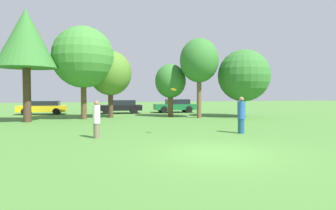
# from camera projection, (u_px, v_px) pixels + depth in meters

# --- Properties ---
(ground_plane) EXTENTS (120.00, 120.00, 0.00)m
(ground_plane) POSITION_uv_depth(u_px,v_px,m) (218.00, 153.00, 9.61)
(ground_plane) COLOR #477A33
(person_thrower) EXTENTS (0.32, 0.32, 1.66)m
(person_thrower) POSITION_uv_depth(u_px,v_px,m) (97.00, 119.00, 12.83)
(person_thrower) COLOR #726651
(person_thrower) RESTS_ON ground
(person_catcher) EXTENTS (0.37, 0.37, 1.81)m
(person_catcher) POSITION_uv_depth(u_px,v_px,m) (241.00, 115.00, 14.38)
(person_catcher) COLOR navy
(person_catcher) RESTS_ON ground
(frisbee) EXTENTS (0.27, 0.26, 0.16)m
(frisbee) POSITION_uv_depth(u_px,v_px,m) (173.00, 90.00, 13.61)
(frisbee) COLOR orange
(tree_0) EXTENTS (4.04, 4.04, 7.78)m
(tree_0) POSITION_uv_depth(u_px,v_px,m) (26.00, 39.00, 19.89)
(tree_0) COLOR #473323
(tree_0) RESTS_ON ground
(tree_1) EXTENTS (4.69, 4.69, 7.10)m
(tree_1) POSITION_uv_depth(u_px,v_px,m) (83.00, 57.00, 22.24)
(tree_1) COLOR brown
(tree_1) RESTS_ON ground
(tree_2) EXTENTS (3.42, 3.42, 5.47)m
(tree_2) POSITION_uv_depth(u_px,v_px,m) (110.00, 73.00, 23.73)
(tree_2) COLOR #473323
(tree_2) RESTS_ON ground
(tree_3) EXTENTS (2.63, 2.63, 4.50)m
(tree_3) POSITION_uv_depth(u_px,v_px,m) (170.00, 81.00, 24.82)
(tree_3) COLOR brown
(tree_3) RESTS_ON ground
(tree_4) EXTENTS (3.12, 3.12, 6.42)m
(tree_4) POSITION_uv_depth(u_px,v_px,m) (199.00, 61.00, 23.41)
(tree_4) COLOR brown
(tree_4) RESTS_ON ground
(tree_5) EXTENTS (4.34, 4.34, 5.65)m
(tree_5) POSITION_uv_depth(u_px,v_px,m) (244.00, 76.00, 24.36)
(tree_5) COLOR brown
(tree_5) RESTS_ON ground
(parked_car_yellow) EXTENTS (4.45, 2.00, 1.27)m
(parked_car_yellow) POSITION_uv_depth(u_px,v_px,m) (43.00, 107.00, 27.60)
(parked_car_yellow) COLOR gold
(parked_car_yellow) RESTS_ON ground
(parked_car_black) EXTENTS (4.38, 2.19, 1.33)m
(parked_car_black) POSITION_uv_depth(u_px,v_px,m) (121.00, 106.00, 28.95)
(parked_car_black) COLOR black
(parked_car_black) RESTS_ON ground
(parked_car_green) EXTENTS (4.30, 2.22, 1.38)m
(parked_car_green) POSITION_uv_depth(u_px,v_px,m) (175.00, 105.00, 30.43)
(parked_car_green) COLOR #196633
(parked_car_green) RESTS_ON ground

